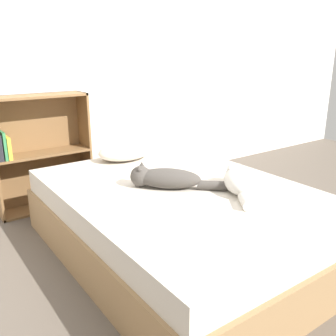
{
  "coord_description": "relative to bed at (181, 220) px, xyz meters",
  "views": [
    {
      "loc": [
        -1.43,
        -1.85,
        1.35
      ],
      "look_at": [
        0.0,
        0.15,
        0.57
      ],
      "focal_mm": 40.0,
      "sensor_mm": 36.0,
      "label": 1
    }
  ],
  "objects": [
    {
      "name": "ground_plane",
      "position": [
        0.0,
        0.0,
        -0.23
      ],
      "size": [
        8.0,
        8.0,
        0.0
      ],
      "primitive_type": "plane",
      "color": "brown"
    },
    {
      "name": "pillow",
      "position": [
        0.04,
        0.82,
        0.31
      ],
      "size": [
        0.47,
        0.33,
        0.13
      ],
      "color": "beige",
      "rests_on": "bed"
    },
    {
      "name": "bookshelf",
      "position": [
        -0.53,
        1.36,
        0.27
      ],
      "size": [
        0.81,
        0.26,
        1.0
      ],
      "color": "brown",
      "rests_on": "ground_plane"
    },
    {
      "name": "cat_light",
      "position": [
        0.27,
        -0.25,
        0.3
      ],
      "size": [
        0.39,
        0.49,
        0.14
      ],
      "rotation": [
        0.0,
        0.0,
        0.96
      ],
      "color": "beige",
      "rests_on": "bed"
    },
    {
      "name": "wall_back",
      "position": [
        0.0,
        1.48,
        1.02
      ],
      "size": [
        8.0,
        0.06,
        2.5
      ],
      "color": "white",
      "rests_on": "ground_plane"
    },
    {
      "name": "cat_dark",
      "position": [
        -0.09,
        0.07,
        0.3
      ],
      "size": [
        0.52,
        0.51,
        0.16
      ],
      "rotation": [
        0.0,
        0.0,
        2.37
      ],
      "color": "#47423D",
      "rests_on": "bed"
    },
    {
      "name": "bed",
      "position": [
        0.0,
        0.0,
        0.0
      ],
      "size": [
        1.48,
        2.03,
        0.47
      ],
      "color": "#99754C",
      "rests_on": "ground_plane"
    }
  ]
}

